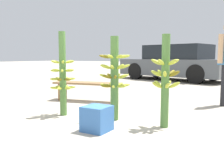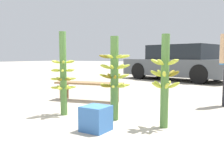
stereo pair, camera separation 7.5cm
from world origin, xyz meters
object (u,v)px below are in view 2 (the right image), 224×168
at_px(produce_crate, 96,118).
at_px(banana_stalk_right, 165,79).
at_px(market_bench, 89,85).
at_px(banana_stalk_center, 114,76).
at_px(banana_stalk_left, 63,74).
at_px(parked_car, 178,63).

bearing_deg(produce_crate, banana_stalk_right, 41.72).
bearing_deg(market_bench, banana_stalk_center, -51.64).
xyz_separation_m(banana_stalk_left, produce_crate, (0.97, -0.44, -0.51)).
bearing_deg(banana_stalk_right, parked_car, 105.90).
distance_m(market_bench, parked_car, 5.84).
bearing_deg(produce_crate, banana_stalk_center, 98.83).
height_order(banana_stalk_center, market_bench, banana_stalk_center).
relative_size(banana_stalk_left, market_bench, 0.89).
bearing_deg(banana_stalk_center, banana_stalk_right, 0.24).
relative_size(parked_car, produce_crate, 14.23).
distance_m(banana_stalk_right, market_bench, 2.38).
relative_size(banana_stalk_center, banana_stalk_right, 1.00).
distance_m(banana_stalk_left, produce_crate, 1.18).
bearing_deg(banana_stalk_left, parked_car, 92.45).
bearing_deg(banana_stalk_right, banana_stalk_center, -179.76).
xyz_separation_m(banana_stalk_right, market_bench, (-2.10, 1.08, -0.31)).
bearing_deg(banana_stalk_right, banana_stalk_left, -174.07).
relative_size(banana_stalk_left, produce_crate, 4.16).
distance_m(banana_stalk_left, banana_stalk_center, 0.89).
bearing_deg(market_bench, banana_stalk_left, -82.86).
xyz_separation_m(banana_stalk_center, parked_car, (-1.18, 6.91, 0.02)).
height_order(market_bench, produce_crate, market_bench).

